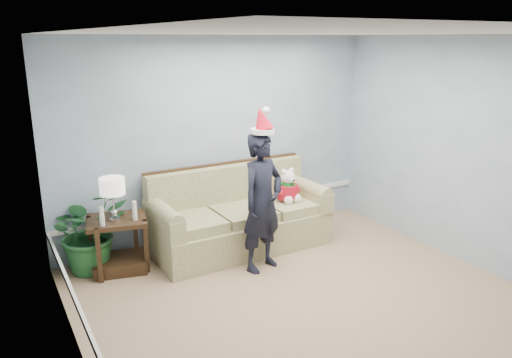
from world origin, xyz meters
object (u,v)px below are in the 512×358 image
(man, at_px, (262,203))
(teddy_bear, at_px, (288,189))
(side_table, at_px, (119,250))
(sofa, at_px, (238,219))
(houseplant, at_px, (89,230))
(table_lamp, at_px, (112,188))

(man, relative_size, teddy_bear, 3.58)
(man, bearing_deg, side_table, 134.76)
(sofa, distance_m, houseplant, 1.85)
(sofa, height_order, man, man)
(side_table, xyz_separation_m, houseplant, (-0.28, 0.16, 0.25))
(table_lamp, bearing_deg, sofa, -0.86)
(sofa, xyz_separation_m, teddy_bear, (0.67, -0.15, 0.35))
(houseplant, bearing_deg, sofa, -7.09)
(teddy_bear, bearing_deg, table_lamp, 170.26)
(table_lamp, bearing_deg, side_table, 58.47)
(houseplant, xyz_separation_m, teddy_bear, (2.50, -0.37, 0.22))
(sofa, bearing_deg, table_lamp, 178.04)
(side_table, relative_size, teddy_bear, 1.69)
(man, bearing_deg, teddy_bear, 20.40)
(table_lamp, bearing_deg, teddy_bear, -4.33)
(side_table, height_order, man, man)
(man, xyz_separation_m, teddy_bear, (0.72, 0.57, -0.10))
(man, bearing_deg, sofa, 68.19)
(man, distance_m, teddy_bear, 0.92)
(table_lamp, distance_m, houseplant, 0.63)
(table_lamp, relative_size, man, 0.31)
(houseplant, bearing_deg, teddy_bear, -8.51)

